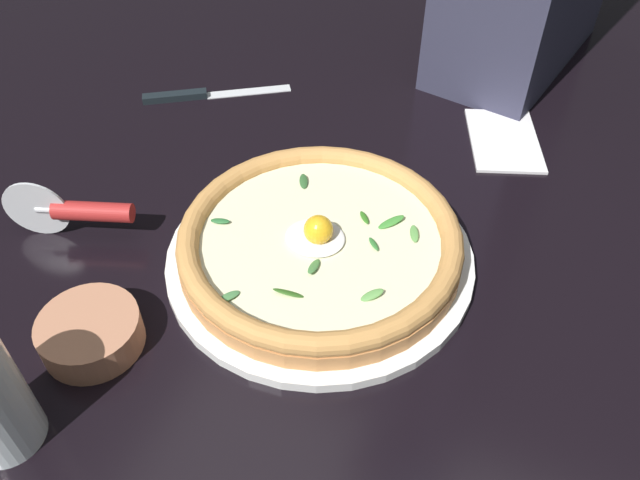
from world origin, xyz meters
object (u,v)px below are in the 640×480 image
pizza (320,241)px  pizza_cutter (77,211)px  side_bowl (91,333)px  table_knife (195,95)px  folded_napkin (504,139)px

pizza → pizza_cutter: bearing=-165.0°
side_bowl → pizza_cutter: size_ratio=0.69×
pizza → side_bowl: size_ratio=3.11×
pizza → side_bowl: bearing=-129.6°
side_bowl → table_knife: (-0.14, 0.42, -0.01)m
pizza_cutter → folded_napkin: 0.55m
pizza_cutter → pizza: bearing=15.0°
pizza → folded_napkin: bearing=65.4°
table_knife → folded_napkin: bearing=9.5°
table_knife → folded_napkin: table_knife is taller
pizza → folded_napkin: (0.14, 0.30, -0.03)m
pizza_cutter → table_knife: pizza_cutter is taller
side_bowl → folded_napkin: (0.30, 0.49, -0.01)m
folded_napkin → table_knife: bearing=-170.5°
pizza → table_knife: (-0.30, 0.23, -0.03)m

